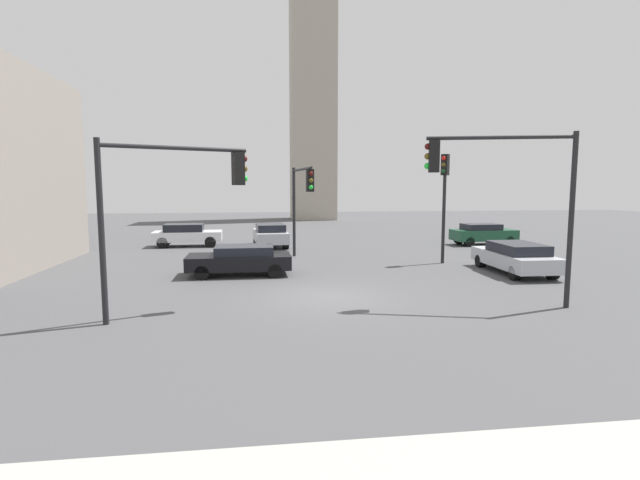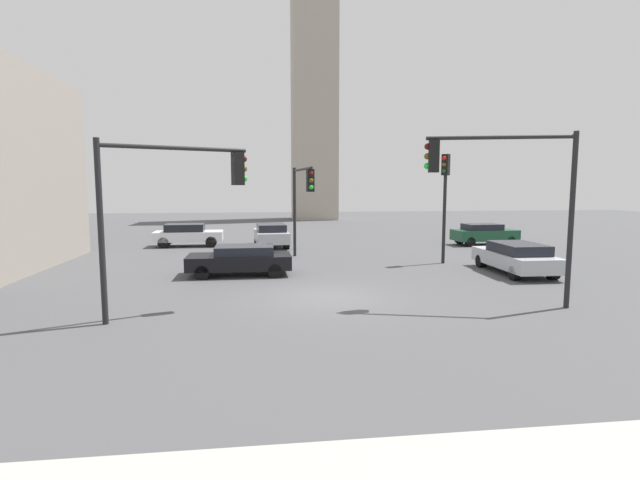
# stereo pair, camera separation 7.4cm
# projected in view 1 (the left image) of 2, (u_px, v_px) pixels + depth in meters

# --- Properties ---
(ground_plane) EXTENTS (104.47, 104.47, 0.00)m
(ground_plane) POSITION_uv_depth(u_px,v_px,m) (328.00, 297.00, 16.27)
(ground_plane) COLOR #4C4C4F
(traffic_light_0) EXTENTS (0.46, 0.47, 5.25)m
(traffic_light_0) POSITION_uv_depth(u_px,v_px,m) (444.00, 188.00, 22.94)
(traffic_light_0) COLOR black
(traffic_light_0) RESTS_ON ground_plane
(traffic_light_1) EXTENTS (4.36, 1.36, 5.39)m
(traffic_light_1) POSITION_uv_depth(u_px,v_px,m) (503.00, 180.00, 14.70)
(traffic_light_1) COLOR black
(traffic_light_1) RESTS_ON ground_plane
(traffic_light_2) EXTENTS (0.66, 4.54, 4.70)m
(traffic_light_2) POSITION_uv_depth(u_px,v_px,m) (302.00, 192.00, 23.23)
(traffic_light_2) COLOR black
(traffic_light_2) RESTS_ON ground_plane
(traffic_light_3) EXTENTS (3.95, 1.87, 5.02)m
(traffic_light_3) POSITION_uv_depth(u_px,v_px,m) (175.00, 189.00, 13.68)
(traffic_light_3) COLOR black
(traffic_light_3) RESTS_ON ground_plane
(car_0) EXTENTS (4.20, 1.87, 1.40)m
(car_0) POSITION_uv_depth(u_px,v_px,m) (187.00, 234.00, 29.71)
(car_0) COLOR silver
(car_0) RESTS_ON ground_plane
(car_1) EXTENTS (4.05, 1.90, 1.35)m
(car_1) POSITION_uv_depth(u_px,v_px,m) (483.00, 234.00, 30.50)
(car_1) COLOR #19472D
(car_1) RESTS_ON ground_plane
(car_2) EXTENTS (2.17, 4.31, 1.42)m
(car_2) POSITION_uv_depth(u_px,v_px,m) (270.00, 234.00, 29.62)
(car_2) COLOR #ADB2B7
(car_2) RESTS_ON ground_plane
(car_3) EXTENTS (2.01, 4.59, 1.32)m
(car_3) POSITION_uv_depth(u_px,v_px,m) (515.00, 257.00, 20.65)
(car_3) COLOR #ADB2B7
(car_3) RESTS_ON ground_plane
(car_4) EXTENTS (4.32, 1.93, 1.25)m
(car_4) POSITION_uv_depth(u_px,v_px,m) (240.00, 259.00, 20.19)
(car_4) COLOR black
(car_4) RESTS_ON ground_plane
(skyline_tower) EXTENTS (4.82, 4.82, 28.80)m
(skyline_tower) POSITION_uv_depth(u_px,v_px,m) (313.00, 88.00, 52.61)
(skyline_tower) COLOR #A89E8E
(skyline_tower) RESTS_ON ground_plane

